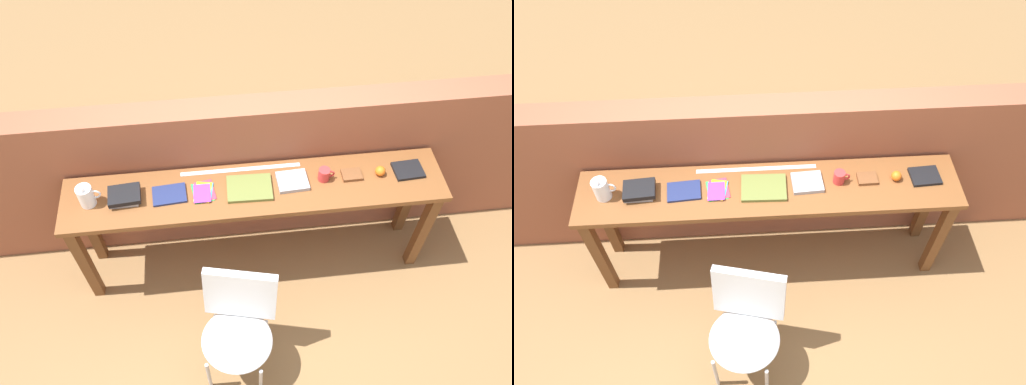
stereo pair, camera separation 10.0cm
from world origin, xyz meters
TOP-DOWN VIEW (x-y plane):
  - ground_plane at (0.00, 0.00)m, footprint 40.00×40.00m
  - brick_wall_back at (0.00, 0.64)m, footprint 6.00×0.20m
  - sideboard at (0.00, 0.30)m, footprint 2.50×0.44m
  - chair_white_moulded at (-0.19, -0.46)m, footprint 0.53×0.54m
  - pitcher_white at (-1.06, 0.30)m, footprint 0.14×0.10m
  - book_stack_leftmost at (-0.84, 0.31)m, footprint 0.21×0.17m
  - magazine_cycling at (-0.55, 0.30)m, footprint 0.22×0.17m
  - pamphlet_pile_colourful at (-0.34, 0.30)m, footprint 0.16×0.20m
  - book_open_centre at (-0.04, 0.30)m, footprint 0.30×0.22m
  - book_grey_hardcover at (0.25, 0.32)m, footprint 0.21×0.18m
  - mug at (0.46, 0.33)m, footprint 0.11×0.08m
  - leather_journal_brown at (0.65, 0.33)m, footprint 0.13×0.10m
  - sports_ball_small at (0.83, 0.33)m, footprint 0.07×0.07m
  - book_repair_rightmost at (1.03, 0.33)m, footprint 0.20×0.16m
  - ruler_metal_back_edge at (-0.08, 0.47)m, footprint 0.80×0.03m

SIDE VIEW (x-z plane):
  - ground_plane at x=0.00m, z-range 0.00..0.00m
  - chair_white_moulded at x=-0.19m, z-range 0.08..0.97m
  - brick_wall_back at x=0.00m, z-range 0.00..1.30m
  - sideboard at x=0.00m, z-range 0.30..1.18m
  - ruler_metal_back_edge at x=-0.08m, z-range 0.88..0.88m
  - pamphlet_pile_colourful at x=-0.34m, z-range 0.88..0.89m
  - magazine_cycling at x=-0.55m, z-range 0.88..0.90m
  - book_repair_rightmost at x=1.03m, z-range 0.88..0.90m
  - book_open_centre at x=-0.04m, z-range 0.88..0.90m
  - leather_journal_brown at x=0.65m, z-range 0.88..0.90m
  - book_grey_hardcover at x=0.25m, z-range 0.88..0.91m
  - book_stack_leftmost at x=-0.84m, z-range 0.88..0.94m
  - sports_ball_small at x=0.83m, z-range 0.88..0.95m
  - mug at x=0.46m, z-range 0.88..0.97m
  - pitcher_white at x=-1.06m, z-range 0.87..1.05m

